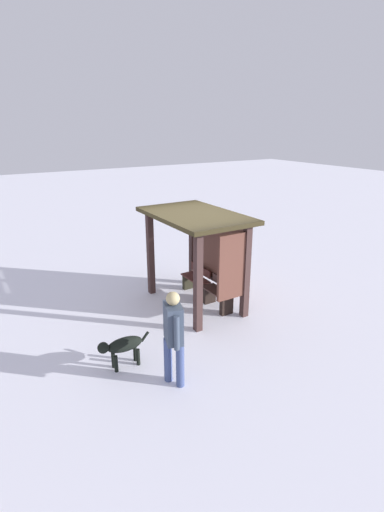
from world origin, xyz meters
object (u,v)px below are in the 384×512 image
(bench_center_inside, at_px, (218,296))
(dog, at_px, (122,346))
(bus_shelter, at_px, (204,238))
(person_walking, at_px, (173,331))
(bench_left_inside, at_px, (196,282))

(bench_center_inside, relative_size, dog, 0.93)
(bus_shelter, distance_m, bench_center_inside, 1.43)
(person_walking, bearing_deg, bench_left_inside, 142.28)
(bench_left_inside, relative_size, person_walking, 0.53)
(bench_left_inside, distance_m, person_walking, 3.77)
(bench_left_inside, relative_size, dog, 0.93)
(bus_shelter, xyz_separation_m, person_walking, (2.34, -2.10, -0.68))
(person_walking, relative_size, dog, 1.75)
(dog, bearing_deg, bench_center_inside, 110.07)
(bus_shelter, relative_size, bench_center_inside, 3.03)
(bench_center_inside, distance_m, person_walking, 3.05)
(bench_center_inside, height_order, person_walking, person_walking)
(bench_left_inside, xyz_separation_m, person_walking, (2.93, -2.27, 0.69))
(bus_shelter, bearing_deg, dog, -61.47)
(bench_center_inside, xyz_separation_m, dog, (1.04, -2.84, 0.11))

